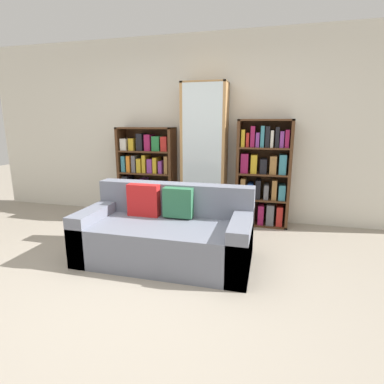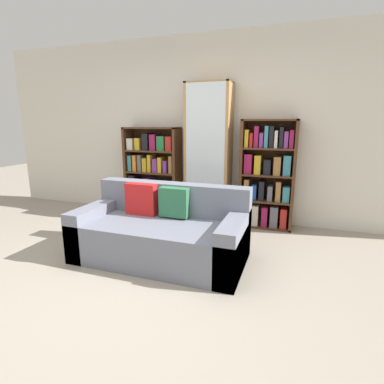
# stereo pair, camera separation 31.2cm
# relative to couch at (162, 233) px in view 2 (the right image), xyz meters

# --- Properties ---
(ground_plane) EXTENTS (16.00, 16.00, 0.00)m
(ground_plane) POSITION_rel_couch_xyz_m (-0.03, -0.70, -0.28)
(ground_plane) COLOR gray
(wall_back) EXTENTS (7.16, 0.06, 2.70)m
(wall_back) POSITION_rel_couch_xyz_m (-0.03, 1.62, 1.07)
(wall_back) COLOR silver
(wall_back) RESTS_ON ground
(couch) EXTENTS (1.80, 0.89, 0.78)m
(couch) POSITION_rel_couch_xyz_m (0.00, 0.00, 0.00)
(couch) COLOR slate
(couch) RESTS_ON ground
(bookshelf_left) EXTENTS (0.88, 0.32, 1.39)m
(bookshelf_left) POSITION_rel_couch_xyz_m (-0.80, 1.42, 0.37)
(bookshelf_left) COLOR #4C2D19
(bookshelf_left) RESTS_ON ground
(display_cabinet) EXTENTS (0.64, 0.36, 2.00)m
(display_cabinet) POSITION_rel_couch_xyz_m (0.11, 1.40, 0.70)
(display_cabinet) COLOR #AD7F4C
(display_cabinet) RESTS_ON ground
(bookshelf_right) EXTENTS (0.74, 0.32, 1.50)m
(bookshelf_right) POSITION_rel_couch_xyz_m (0.96, 1.42, 0.44)
(bookshelf_right) COLOR #4C2D19
(bookshelf_right) RESTS_ON ground
(wine_bottle) EXTENTS (0.07, 0.07, 0.37)m
(wine_bottle) POSITION_rel_couch_xyz_m (0.61, 1.01, -0.13)
(wine_bottle) COLOR black
(wine_bottle) RESTS_ON ground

